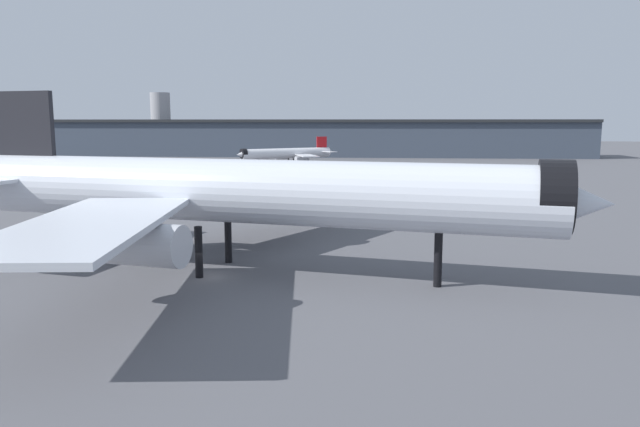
{
  "coord_description": "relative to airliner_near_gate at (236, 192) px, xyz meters",
  "views": [
    {
      "loc": [
        23.59,
        -53.25,
        14.99
      ],
      "look_at": [
        10.8,
        2.18,
        6.3
      ],
      "focal_mm": 33.84,
      "sensor_mm": 36.0,
      "label": 1
    }
  ],
  "objects": [
    {
      "name": "airliner_far_taxiway",
      "position": [
        -35.19,
        140.58,
        -3.71
      ],
      "size": [
        30.52,
        30.04,
        9.83
      ],
      "rotation": [
        0.0,
        0.0,
        3.91
      ],
      "color": "white",
      "rests_on": "ground"
    },
    {
      "name": "ground",
      "position": [
        -2.12,
        -2.72,
        -8.04
      ],
      "size": [
        900.0,
        900.0,
        0.0
      ],
      "primitive_type": "plane",
      "color": "#56565B"
    },
    {
      "name": "terminal_building",
      "position": [
        -41.45,
        202.41,
        0.09
      ],
      "size": [
        233.69,
        57.95,
        27.69
      ],
      "rotation": [
        0.0,
        0.0,
        0.14
      ],
      "color": "#3D4756",
      "rests_on": "ground"
    },
    {
      "name": "airliner_near_gate",
      "position": [
        0.0,
        0.0,
        0.0
      ],
      "size": [
        68.58,
        62.54,
        18.26
      ],
      "rotation": [
        0.0,
        0.0,
        -0.06
      ],
      "color": "silver",
      "rests_on": "ground"
    }
  ]
}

